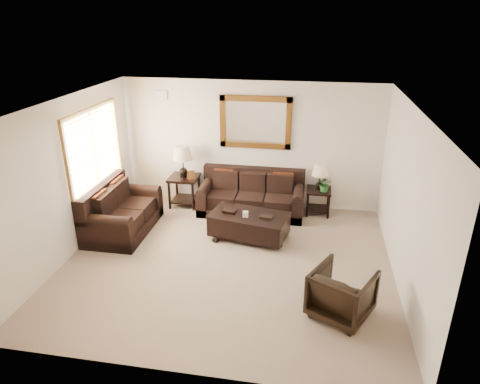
% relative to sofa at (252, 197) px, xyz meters
% --- Properties ---
extents(room, '(5.51, 5.01, 2.71)m').
position_rel_sofa_xyz_m(room, '(-0.11, -2.07, 1.03)').
color(room, gray).
rests_on(room, ground).
extents(window, '(0.07, 1.96, 1.66)m').
position_rel_sofa_xyz_m(window, '(-2.81, -1.17, 1.23)').
color(window, white).
rests_on(window, room).
extents(mirror, '(1.50, 0.06, 1.10)m').
position_rel_sofa_xyz_m(mirror, '(-0.00, 0.40, 1.53)').
color(mirror, '#442B0D').
rests_on(mirror, room).
extents(air_vent, '(0.25, 0.02, 0.18)m').
position_rel_sofa_xyz_m(air_vent, '(-2.01, 0.41, 2.03)').
color(air_vent, '#999999').
rests_on(air_vent, room).
extents(sofa, '(2.19, 0.94, 0.89)m').
position_rel_sofa_xyz_m(sofa, '(0.00, 0.00, 0.00)').
color(sofa, black).
rests_on(sofa, room).
extents(loveseat, '(1.01, 1.71, 0.96)m').
position_rel_sofa_xyz_m(loveseat, '(-2.39, -1.30, 0.03)').
color(loveseat, black).
rests_on(loveseat, room).
extents(end_table_left, '(0.61, 0.61, 1.35)m').
position_rel_sofa_xyz_m(end_table_left, '(-1.51, 0.08, 0.55)').
color(end_table_left, black).
rests_on(end_table_left, room).
extents(end_table_right, '(0.50, 0.50, 1.11)m').
position_rel_sofa_xyz_m(end_table_right, '(1.39, 0.14, 0.40)').
color(end_table_right, black).
rests_on(end_table_right, room).
extents(coffee_table, '(1.56, 1.04, 0.61)m').
position_rel_sofa_xyz_m(coffee_table, '(0.12, -1.16, -0.02)').
color(coffee_table, black).
rests_on(coffee_table, room).
extents(armchair, '(1.01, 0.99, 0.79)m').
position_rel_sofa_xyz_m(armchair, '(1.73, -3.16, 0.07)').
color(armchair, black).
rests_on(armchair, floor).
extents(potted_plant, '(0.33, 0.36, 0.26)m').
position_rel_sofa_xyz_m(potted_plant, '(1.50, 0.05, 0.35)').
color(potted_plant, '#21541C').
rests_on(potted_plant, end_table_right).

